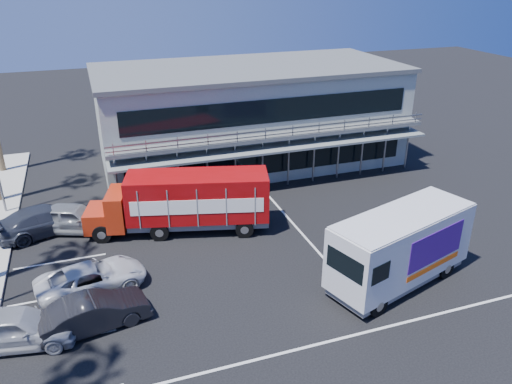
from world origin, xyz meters
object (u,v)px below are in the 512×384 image
object	(u,v)px
red_truck	(186,201)
white_van	(400,247)
parked_car_a	(16,328)
parked_car_b	(95,312)

from	to	relation	value
red_truck	white_van	size ratio (longest dim) A/B	1.32
red_truck	parked_car_a	world-z (taller)	red_truck
parked_car_b	red_truck	bearing A→B (deg)	-48.43
parked_car_a	parked_car_b	bearing A→B (deg)	-78.63
red_truck	parked_car_b	xyz separation A→B (m)	(-5.42, -7.12, -1.14)
red_truck	parked_car_a	xyz separation A→B (m)	(-8.42, -7.18, -1.07)
white_van	red_truck	bearing A→B (deg)	117.50
white_van	parked_car_a	size ratio (longest dim) A/B	1.66
parked_car_a	red_truck	bearing A→B (deg)	-39.27
parked_car_a	parked_car_b	world-z (taller)	parked_car_a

